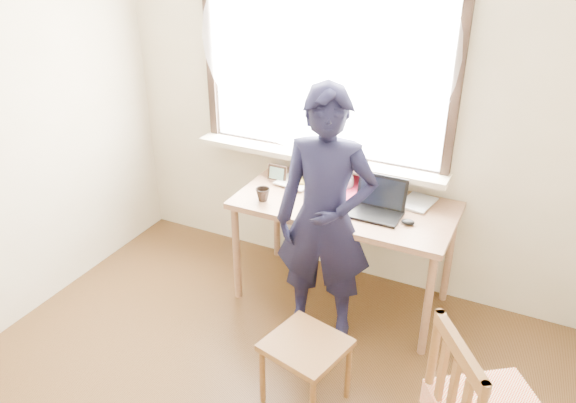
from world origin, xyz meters
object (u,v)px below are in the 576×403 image
at_px(mug_white, 344,183).
at_px(person, 325,220).
at_px(mug_dark, 263,195).
at_px(laptop, 378,205).
at_px(work_chair, 306,352).
at_px(desk, 345,213).

distance_m(mug_white, person, 0.53).
bearing_deg(mug_dark, mug_white, 41.40).
xyz_separation_m(laptop, person, (-0.22, -0.33, 0.00)).
xyz_separation_m(mug_white, mug_dark, (-0.43, -0.38, -0.01)).
distance_m(laptop, work_chair, 1.05).
distance_m(laptop, mug_dark, 0.75).
bearing_deg(mug_dark, person, -16.59).
xyz_separation_m(desk, mug_dark, (-0.50, -0.21, 0.12)).
distance_m(mug_white, mug_dark, 0.57).
xyz_separation_m(mug_white, work_chair, (0.24, -1.14, -0.48)).
relative_size(mug_white, person, 0.08).
bearing_deg(desk, mug_white, 114.56).
relative_size(laptop, work_chair, 0.68).
xyz_separation_m(desk, person, (0.01, -0.36, 0.14)).
distance_m(laptop, person, 0.40).
relative_size(desk, laptop, 4.41).
distance_m(desk, person, 0.39).
height_order(laptop, person, person).
distance_m(desk, work_chair, 1.04).
height_order(mug_white, work_chair, mug_white).
bearing_deg(person, mug_dark, 152.11).
xyz_separation_m(laptop, mug_white, (-0.31, 0.20, 0.00)).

